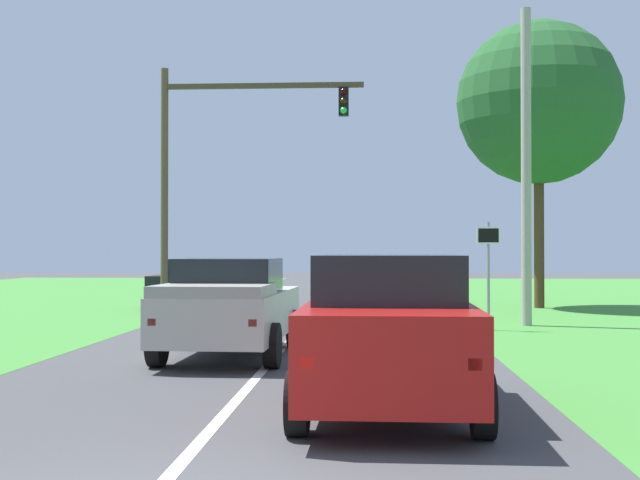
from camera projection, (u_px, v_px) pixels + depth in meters
name	position (u px, v px, depth m)	size (l,w,h in m)	color
ground_plane	(282.00, 348.00, 17.60)	(120.00, 120.00, 0.00)	#424244
red_suv_near	(388.00, 329.00, 10.78)	(2.33, 4.93, 2.00)	#9E1411
pickup_truck_lead	(230.00, 307.00, 16.15)	(2.41, 5.21, 1.90)	#B7B2A8
traffic_light	(214.00, 154.00, 27.19)	(6.61, 0.40, 8.00)	brown
keep_moving_sign	(488.00, 261.00, 21.60)	(0.60, 0.09, 2.80)	gray
oak_tree_right	(539.00, 103.00, 30.14)	(5.87, 5.87, 10.32)	#4C351E
crossing_suv_far	(209.00, 283.00, 29.61)	(4.24, 2.17, 1.76)	black
utility_pole_right	(526.00, 167.00, 23.00)	(0.28, 0.28, 8.73)	#9E998E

